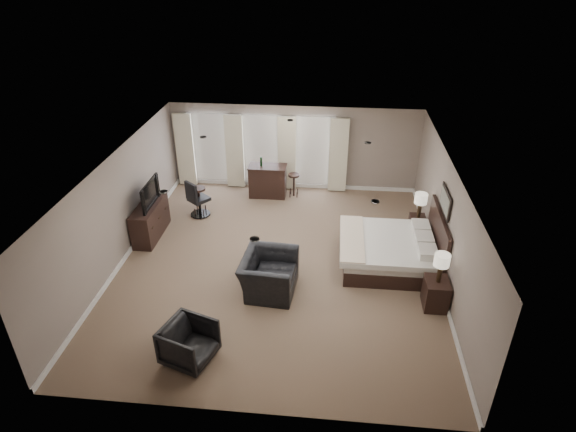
# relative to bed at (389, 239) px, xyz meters

# --- Properties ---
(room) EXTENTS (7.60, 8.60, 2.64)m
(room) POSITION_rel_bed_xyz_m (-2.58, -0.24, 0.60)
(room) COLOR brown
(room) RESTS_ON ground
(window_bay) EXTENTS (5.25, 0.20, 2.30)m
(window_bay) POSITION_rel_bed_xyz_m (-3.58, 3.87, 0.50)
(window_bay) COLOR silver
(window_bay) RESTS_ON room
(bed) EXTENTS (2.20, 2.10, 1.40)m
(bed) POSITION_rel_bed_xyz_m (0.00, 0.00, 0.00)
(bed) COLOR silver
(bed) RESTS_ON ground
(nightstand_near) EXTENTS (0.48, 0.59, 0.65)m
(nightstand_near) POSITION_rel_bed_xyz_m (0.89, -1.45, -0.38)
(nightstand_near) COLOR black
(nightstand_near) RESTS_ON ground
(nightstand_far) EXTENTS (0.40, 0.49, 0.53)m
(nightstand_far) POSITION_rel_bed_xyz_m (0.89, 1.45, -0.44)
(nightstand_far) COLOR black
(nightstand_far) RESTS_ON ground
(lamp_near) EXTENTS (0.32, 0.32, 0.66)m
(lamp_near) POSITION_rel_bed_xyz_m (0.89, -1.45, 0.28)
(lamp_near) COLOR beige
(lamp_near) RESTS_ON nightstand_near
(lamp_far) EXTENTS (0.33, 0.33, 0.67)m
(lamp_far) POSITION_rel_bed_xyz_m (0.89, 1.45, 0.16)
(lamp_far) COLOR beige
(lamp_far) RESTS_ON nightstand_far
(wall_art) EXTENTS (0.04, 0.96, 0.56)m
(wall_art) POSITION_rel_bed_xyz_m (1.12, 0.00, 1.05)
(wall_art) COLOR slate
(wall_art) RESTS_ON room
(dresser) EXTENTS (0.50, 1.56, 0.90)m
(dresser) POSITION_rel_bed_xyz_m (-6.03, 0.72, -0.25)
(dresser) COLOR black
(dresser) RESTS_ON ground
(tv) EXTENTS (0.66, 1.14, 0.15)m
(tv) POSITION_rel_bed_xyz_m (-6.03, 0.72, 0.28)
(tv) COLOR black
(tv) RESTS_ON dresser
(armchair_near) EXTENTS (0.95, 1.37, 1.14)m
(armchair_near) POSITION_rel_bed_xyz_m (-2.66, -1.25, -0.13)
(armchair_near) COLOR black
(armchair_near) RESTS_ON ground
(armchair_far) EXTENTS (1.02, 1.06, 0.87)m
(armchair_far) POSITION_rel_bed_xyz_m (-3.83, -3.44, -0.27)
(armchair_far) COLOR black
(armchair_far) RESTS_ON ground
(bar_counter) EXTENTS (1.13, 0.59, 0.99)m
(bar_counter) POSITION_rel_bed_xyz_m (-3.31, 3.30, -0.21)
(bar_counter) COLOR black
(bar_counter) RESTS_ON ground
(bar_stool_left) EXTENTS (0.44, 0.44, 0.82)m
(bar_stool_left) POSITION_rel_bed_xyz_m (-5.06, 1.98, -0.29)
(bar_stool_left) COLOR black
(bar_stool_left) RESTS_ON ground
(bar_stool_right) EXTENTS (0.37, 0.37, 0.72)m
(bar_stool_right) POSITION_rel_bed_xyz_m (-2.52, 3.36, -0.34)
(bar_stool_right) COLOR black
(bar_stool_right) RESTS_ON ground
(desk_chair) EXTENTS (0.77, 0.77, 1.08)m
(desk_chair) POSITION_rel_bed_xyz_m (-5.05, 1.91, -0.16)
(desk_chair) COLOR black
(desk_chair) RESTS_ON ground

